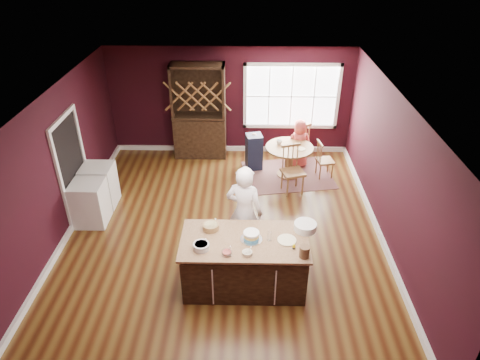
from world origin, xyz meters
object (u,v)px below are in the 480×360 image
object	(u,v)px
seated_woman	(299,144)
washer	(90,203)
dining_table	(289,155)
chair_east	(325,159)
toddler	(257,138)
kitchen_island	(244,263)
dryer	(100,186)
chair_north	(299,141)
baker	(244,212)
layer_cake	(251,236)
high_chair	(254,151)
chair_south	(293,170)
hutch	(199,112)

from	to	relation	value
seated_woman	washer	bearing A→B (deg)	20.22
dining_table	chair_east	size ratio (longest dim) A/B	1.21
toddler	washer	distance (m)	4.02
kitchen_island	washer	size ratio (longest dim) A/B	2.24
toddler	dining_table	bearing A→B (deg)	-25.02
dining_table	dryer	distance (m)	4.24
kitchen_island	chair_north	world-z (taller)	chair_north
chair_east	dryer	xyz separation A→B (m)	(-4.88, -1.26, -0.00)
baker	chair_north	bearing A→B (deg)	-92.91
layer_cake	high_chair	world-z (taller)	layer_cake
chair_south	chair_east	bearing A→B (deg)	23.96
hutch	chair_north	bearing A→B (deg)	-4.92
baker	chair_north	size ratio (longest dim) A/B	1.74
chair_east	washer	xyz separation A→B (m)	(-4.88, -1.90, -0.01)
chair_north	kitchen_island	bearing A→B (deg)	37.72
dining_table	toddler	distance (m)	0.87
dryer	layer_cake	bearing A→B (deg)	-35.99
seated_woman	kitchen_island	bearing A→B (deg)	63.74
dining_table	kitchen_island	bearing A→B (deg)	-105.48
layer_cake	high_chair	bearing A→B (deg)	88.80
dining_table	seated_woman	world-z (taller)	seated_woman
chair_east	high_chair	xyz separation A→B (m)	(-1.65, 0.38, 0.00)
dining_table	washer	size ratio (longest dim) A/B	1.23
baker	dryer	distance (m)	3.43
seated_woman	dryer	bearing A→B (deg)	13.33
kitchen_island	chair_east	size ratio (longest dim) A/B	2.20
chair_south	washer	bearing A→B (deg)	179.54
kitchen_island	dining_table	world-z (taller)	kitchen_island
chair_east	toddler	size ratio (longest dim) A/B	3.50
chair_south	washer	distance (m)	4.24
chair_north	hutch	xyz separation A→B (m)	(-2.46, 0.21, 0.67)
toddler	chair_north	bearing A→B (deg)	22.94
chair_east	baker	bearing A→B (deg)	136.12
high_chair	toddler	distance (m)	0.36
hutch	dryer	size ratio (longest dim) A/B	2.60
chair_north	toddler	xyz separation A→B (m)	(-1.05, -0.45, 0.30)
dining_table	chair_south	bearing A→B (deg)	-87.79
seated_woman	toddler	xyz separation A→B (m)	(-1.02, -0.12, 0.21)
washer	dining_table	bearing A→B (deg)	25.57
dining_table	hutch	bearing A→B (deg)	155.00
dining_table	chair_east	bearing A→B (deg)	-2.14
chair_east	dryer	bearing A→B (deg)	94.12
chair_north	toddler	world-z (taller)	chair_north
dining_table	seated_woman	size ratio (longest dim) A/B	0.91
chair_south	seated_woman	size ratio (longest dim) A/B	0.91
baker	chair_east	xyz separation A→B (m)	(1.85, 2.79, -0.44)
toddler	washer	xyz separation A→B (m)	(-3.29, -2.28, -0.36)
dining_table	baker	bearing A→B (deg)	-109.64
chair_north	layer_cake	bearing A→B (deg)	38.93
hutch	dryer	world-z (taller)	hutch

